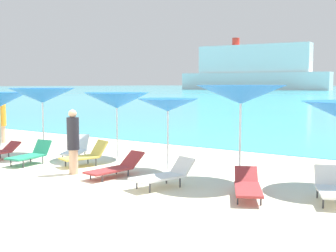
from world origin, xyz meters
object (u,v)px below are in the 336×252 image
umbrella_6 (241,95)px  lounge_chair_0 (164,175)px  lounge_chair_2 (333,187)px  umbrella_3 (42,95)px  cruise_ship (253,70)px  umbrella_4 (117,100)px  lounge_chair_11 (31,154)px  lounge_chair_8 (116,167)px  lounge_chair_5 (248,185)px  umbrella_5 (168,105)px  beachgoer_0 (73,140)px  lounge_chair_9 (76,149)px  beachgoer_2 (2,119)px  lounge_chair_1 (86,155)px

umbrella_6 → lounge_chair_0: size_ratio=1.43×
lounge_chair_0 → lounge_chair_2: size_ratio=1.13×
lounge_chair_0 → lounge_chair_2: lounge_chair_2 is taller
umbrella_3 → cruise_ship: 157.09m
umbrella_4 → lounge_chair_11: 3.14m
lounge_chair_11 → lounge_chair_8: bearing=-2.8°
lounge_chair_11 → cruise_ship: 158.76m
umbrella_4 → lounge_chair_5: umbrella_4 is taller
umbrella_3 → lounge_chair_5: 8.28m
umbrella_5 → lounge_chair_5: (3.03, -1.40, -1.59)m
lounge_chair_2 → beachgoer_0: 6.58m
umbrella_4 → beachgoer_0: umbrella_4 is taller
lounge_chair_5 → beachgoer_0: size_ratio=1.00×
lounge_chair_5 → umbrella_4: bearing=131.8°
umbrella_5 → lounge_chair_9: umbrella_5 is taller
beachgoer_0 → lounge_chair_5: bearing=58.0°
umbrella_3 → beachgoer_2: umbrella_3 is taller
lounge_chair_8 → lounge_chair_2: bearing=14.1°
lounge_chair_0 → beachgoer_0: (-2.86, -0.16, 0.62)m
lounge_chair_1 → beachgoer_2: size_ratio=0.80×
umbrella_4 → lounge_chair_11: (-1.45, -2.30, -1.58)m
lounge_chair_2 → beachgoer_2: (-13.45, 1.57, 0.67)m
lounge_chair_5 → lounge_chair_11: size_ratio=1.23×
lounge_chair_9 → lounge_chair_11: bearing=-128.3°
umbrella_4 → cruise_ship: (-58.11, 145.83, 5.71)m
lounge_chair_1 → lounge_chair_8: 1.84m
umbrella_3 → umbrella_5: (4.97, 0.23, -0.19)m
lounge_chair_1 → lounge_chair_8: lounge_chair_1 is taller
umbrella_6 → lounge_chair_2: (2.39, -0.63, -1.86)m
lounge_chair_9 → lounge_chair_1: bearing=-60.9°
lounge_chair_9 → beachgoer_0: size_ratio=0.88×
lounge_chair_2 → cruise_ship: (-65.26, 147.32, 7.28)m
umbrella_6 → lounge_chair_8: size_ratio=1.35×
umbrella_6 → lounge_chair_9: (-5.93, 0.14, -1.87)m
umbrella_6 → beachgoer_0: 4.59m
beachgoer_2 → umbrella_5: bearing=85.7°
umbrella_3 → lounge_chair_1: bearing=-12.3°
lounge_chair_0 → beachgoer_2: beachgoer_2 is taller
lounge_chair_9 → lounge_chair_11: 1.60m
lounge_chair_11 → lounge_chair_0: bearing=-6.6°
umbrella_3 → lounge_chair_1: 3.12m
beachgoer_0 → beachgoer_2: size_ratio=0.94×
beachgoer_2 → beachgoer_0: bearing=70.2°
beachgoer_2 → cruise_ship: (-51.81, 145.74, 6.61)m
umbrella_5 → lounge_chair_1: size_ratio=1.37×
lounge_chair_1 → lounge_chair_8: (1.73, -0.63, -0.08)m
lounge_chair_8 → cruise_ship: cruise_ship is taller
lounge_chair_5 → lounge_chair_8: bearing=153.2°
umbrella_5 → beachgoer_2: size_ratio=1.09×
umbrella_6 → cruise_ship: 159.68m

